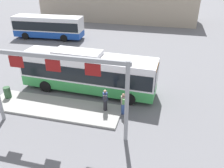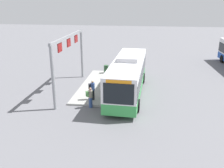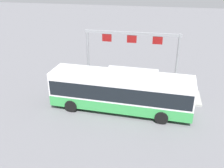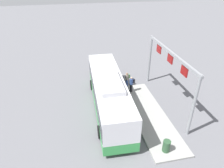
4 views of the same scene
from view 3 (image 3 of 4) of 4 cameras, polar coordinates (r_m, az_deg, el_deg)
ground_plane at (r=20.75m, az=1.86°, el=-5.81°), size 120.00×120.00×0.00m
platform_curb at (r=23.38m, az=7.11°, el=-2.02°), size 10.00×2.80×0.16m
bus_main at (r=19.88m, az=1.95°, el=-1.31°), size 11.24×3.01×3.46m
person_boarding at (r=23.09m, az=-2.35°, el=0.47°), size 0.43×0.58×1.67m
person_waiting_near at (r=23.40m, az=-5.49°, el=0.29°), size 0.53×0.61×1.67m
platform_sign_gantry at (r=24.09m, az=4.41°, el=8.31°), size 9.02×0.24×5.20m
trash_bin at (r=22.97m, az=17.45°, el=-2.09°), size 0.52×0.52×0.90m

